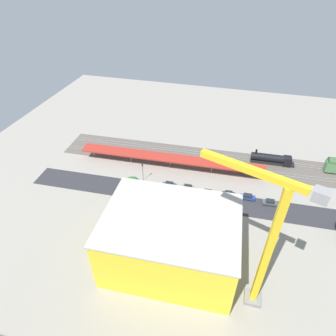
% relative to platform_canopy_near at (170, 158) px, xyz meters
% --- Properties ---
extents(ground_plane, '(184.95, 184.95, 0.00)m').
position_rel_platform_canopy_near_xyz_m(ground_plane, '(-14.45, 10.98, -4.07)').
color(ground_plane, gray).
rests_on(ground_plane, ground).
extents(rail_bed, '(116.06, 19.16, 0.01)m').
position_rel_platform_canopy_near_xyz_m(rail_bed, '(-14.45, -8.32, -4.07)').
color(rail_bed, '#5B544C').
rests_on(rail_bed, ground).
extents(street_asphalt, '(115.84, 13.18, 0.01)m').
position_rel_platform_canopy_near_xyz_m(street_asphalt, '(-14.45, 14.14, -4.07)').
color(street_asphalt, '#2D2D33').
rests_on(street_asphalt, ground).
extents(track_rails, '(115.52, 12.73, 0.12)m').
position_rel_platform_canopy_near_xyz_m(track_rails, '(-14.45, -8.32, -3.89)').
color(track_rails, '#9E9EA8').
rests_on(track_rails, ground).
extents(platform_canopy_near, '(66.60, 7.63, 4.33)m').
position_rel_platform_canopy_near_xyz_m(platform_canopy_near, '(0.00, 0.00, 0.00)').
color(platform_canopy_near, '#A82D23').
rests_on(platform_canopy_near, ground).
extents(locomotive, '(15.68, 3.37, 5.16)m').
position_rel_platform_canopy_near_xyz_m(locomotive, '(-35.99, -11.82, -2.23)').
color(locomotive, black).
rests_on(locomotive, ground).
extents(parked_car_0, '(4.64, 2.03, 1.74)m').
position_rel_platform_canopy_near_xyz_m(parked_car_0, '(-34.69, 11.02, -3.31)').
color(parked_car_0, black).
rests_on(parked_car_0, ground).
extents(parked_car_1, '(4.74, 1.80, 1.78)m').
position_rel_platform_canopy_near_xyz_m(parked_car_1, '(-27.90, 10.18, -3.29)').
color(parked_car_1, black).
rests_on(parked_car_1, ground).
extents(parked_car_2, '(4.32, 2.01, 1.82)m').
position_rel_platform_canopy_near_xyz_m(parked_car_2, '(-21.89, 10.42, -3.27)').
color(parked_car_2, black).
rests_on(parked_car_2, ground).
extents(parked_car_3, '(4.45, 1.85, 1.63)m').
position_rel_platform_canopy_near_xyz_m(parked_car_3, '(-15.36, 11.20, -3.34)').
color(parked_car_3, black).
rests_on(parked_car_3, ground).
extents(parked_car_4, '(4.47, 1.84, 1.60)m').
position_rel_platform_canopy_near_xyz_m(parked_car_4, '(-8.60, 10.41, -3.36)').
color(parked_car_4, black).
rests_on(parked_car_4, ground).
extents(parked_car_5, '(4.59, 2.08, 1.68)m').
position_rel_platform_canopy_near_xyz_m(parked_car_5, '(-2.29, 10.64, -3.32)').
color(parked_car_5, black).
rests_on(parked_car_5, ground).
extents(construction_building, '(31.63, 23.78, 14.72)m').
position_rel_platform_canopy_near_xyz_m(construction_building, '(-9.72, 38.21, 3.28)').
color(construction_building, yellow).
rests_on(construction_building, ground).
extents(construction_roof_slab, '(32.25, 24.40, 0.40)m').
position_rel_platform_canopy_near_xyz_m(construction_roof_slab, '(-9.72, 38.21, 10.84)').
color(construction_roof_slab, '#B7B2A8').
rests_on(construction_roof_slab, construction_building).
extents(tower_crane, '(20.67, 8.74, 35.23)m').
position_rel_platform_canopy_near_xyz_m(tower_crane, '(-29.20, 43.54, 16.00)').
color(tower_crane, gray).
rests_on(tower_crane, ground).
extents(box_truck_0, '(9.10, 3.35, 3.61)m').
position_rel_platform_canopy_near_xyz_m(box_truck_0, '(-2.15, 20.53, -2.32)').
color(box_truck_0, black).
rests_on(box_truck_0, ground).
extents(street_tree_0, '(5.89, 5.89, 7.67)m').
position_rel_platform_canopy_near_xyz_m(street_tree_0, '(7.70, 18.50, 0.64)').
color(street_tree_0, brown).
rests_on(street_tree_0, ground).
extents(street_tree_1, '(4.33, 4.33, 6.97)m').
position_rel_platform_canopy_near_xyz_m(street_tree_1, '(-19.98, 18.54, 0.68)').
color(street_tree_1, brown).
rests_on(street_tree_1, ground).
extents(street_tree_2, '(4.16, 4.16, 6.15)m').
position_rel_platform_canopy_near_xyz_m(street_tree_2, '(-0.97, 19.74, -0.03)').
color(street_tree_2, brown).
rests_on(street_tree_2, ground).
extents(traffic_light, '(0.50, 0.36, 6.91)m').
position_rel_platform_canopy_near_xyz_m(traffic_light, '(7.25, 9.51, 0.49)').
color(traffic_light, '#333333').
rests_on(traffic_light, ground).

